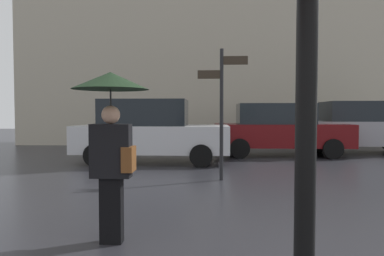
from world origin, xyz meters
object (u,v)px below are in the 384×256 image
object	(u,v)px
pedestrian_with_umbrella	(111,116)
parked_car_left	(279,129)
parked_car_right	(150,131)
street_signpost	(222,101)
parked_car_distant	(362,127)

from	to	relation	value
pedestrian_with_umbrella	parked_car_left	distance (m)	9.13
parked_car_right	pedestrian_with_umbrella	bearing A→B (deg)	-97.46
pedestrian_with_umbrella	street_signpost	world-z (taller)	street_signpost
pedestrian_with_umbrella	parked_car_right	xyz separation A→B (m)	(-0.66, 6.52, -0.49)
parked_car_left	parked_car_right	size ratio (longest dim) A/B	1.01
parked_car_distant	pedestrian_with_umbrella	bearing A→B (deg)	-131.64
pedestrian_with_umbrella	parked_car_left	size ratio (longest dim) A/B	0.42
pedestrian_with_umbrella	parked_car_right	distance (m)	6.58
parked_car_left	street_signpost	distance (m)	5.14
pedestrian_with_umbrella	parked_car_distant	xyz separation A→B (m)	(6.63, 9.30, -0.47)
parked_car_left	street_signpost	world-z (taller)	street_signpost
parked_car_right	parked_car_distant	size ratio (longest dim) A/B	1.04
pedestrian_with_umbrella	street_signpost	bearing A→B (deg)	45.25
parked_car_left	parked_car_right	xyz separation A→B (m)	(-4.13, -1.91, 0.02)
parked_car_right	parked_car_distant	bearing A→B (deg)	7.57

